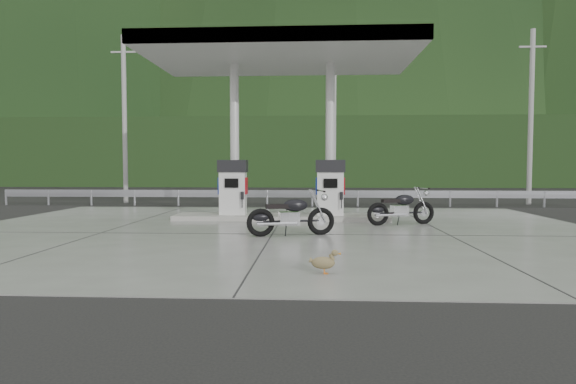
{
  "coord_description": "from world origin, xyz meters",
  "views": [
    {
      "loc": [
        1.06,
        -13.22,
        1.75
      ],
      "look_at": [
        0.3,
        1.0,
        1.0
      ],
      "focal_mm": 30.0,
      "sensor_mm": 36.0,
      "label": 1
    }
  ],
  "objects_px": {
    "gas_pump_right": "(330,188)",
    "motorcycle_left": "(291,216)",
    "duck": "(323,263)",
    "motorcycle_right": "(401,208)",
    "gas_pump_left": "(233,187)"
  },
  "relations": [
    {
      "from": "gas_pump_left",
      "to": "duck",
      "type": "distance_m",
      "value": 8.51
    },
    {
      "from": "gas_pump_left",
      "to": "motorcycle_right",
      "type": "xyz_separation_m",
      "value": [
        5.27,
        -1.27,
        -0.57
      ]
    },
    {
      "from": "gas_pump_left",
      "to": "gas_pump_right",
      "type": "distance_m",
      "value": 3.2
    },
    {
      "from": "gas_pump_left",
      "to": "motorcycle_right",
      "type": "relative_size",
      "value": 0.88
    },
    {
      "from": "motorcycle_left",
      "to": "duck",
      "type": "bearing_deg",
      "value": -94.97
    },
    {
      "from": "motorcycle_left",
      "to": "duck",
      "type": "relative_size",
      "value": 4.48
    },
    {
      "from": "gas_pump_left",
      "to": "gas_pump_right",
      "type": "bearing_deg",
      "value": 0.0
    },
    {
      "from": "duck",
      "to": "motorcycle_left",
      "type": "bearing_deg",
      "value": 103.59
    },
    {
      "from": "gas_pump_right",
      "to": "gas_pump_left",
      "type": "bearing_deg",
      "value": 180.0
    },
    {
      "from": "gas_pump_right",
      "to": "motorcycle_left",
      "type": "bearing_deg",
      "value": -106.52
    },
    {
      "from": "gas_pump_right",
      "to": "duck",
      "type": "relative_size",
      "value": 3.84
    },
    {
      "from": "gas_pump_left",
      "to": "duck",
      "type": "height_order",
      "value": "gas_pump_left"
    },
    {
      "from": "gas_pump_right",
      "to": "motorcycle_right",
      "type": "height_order",
      "value": "gas_pump_right"
    },
    {
      "from": "gas_pump_left",
      "to": "motorcycle_left",
      "type": "height_order",
      "value": "gas_pump_left"
    },
    {
      "from": "gas_pump_left",
      "to": "motorcycle_right",
      "type": "height_order",
      "value": "gas_pump_left"
    }
  ]
}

